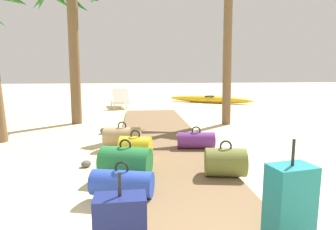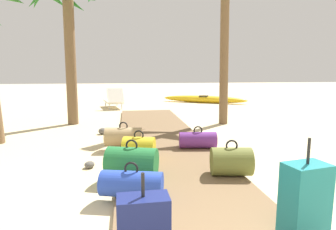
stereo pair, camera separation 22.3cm
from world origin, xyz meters
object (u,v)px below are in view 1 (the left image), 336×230
object	(u,v)px
duffel_bag_blue	(122,183)
duffel_bag_purple	(196,140)
duffel_bag_green	(126,161)
kayak	(210,99)
suitcase_teal	(290,204)
palm_tree_far_left	(70,8)
duffel_bag_olive	(225,162)
duffel_bag_yellow	(135,147)
duffel_bag_tan	(122,137)
lounge_chair	(119,100)

from	to	relation	value
duffel_bag_blue	duffel_bag_purple	bearing A→B (deg)	56.56
duffel_bag_green	kayak	size ratio (longest dim) A/B	0.20
suitcase_teal	palm_tree_far_left	size ratio (longest dim) A/B	0.21
duffel_bag_olive	duffel_bag_blue	distance (m)	1.43
duffel_bag_olive	duffel_bag_yellow	size ratio (longest dim) A/B	1.03
duffel_bag_tan	duffel_bag_olive	distance (m)	2.25
duffel_bag_yellow	duffel_bag_purple	xyz separation A→B (m)	(1.10, 0.49, -0.03)
duffel_bag_blue	suitcase_teal	bearing A→B (deg)	-36.22
suitcase_teal	palm_tree_far_left	bearing A→B (deg)	115.64
suitcase_teal	palm_tree_far_left	distance (m)	7.38
duffel_bag_purple	kayak	xyz separation A→B (m)	(2.33, 7.96, -0.06)
duffel_bag_blue	lounge_chair	xyz separation A→B (m)	(-0.53, 8.47, 0.10)
duffel_bag_purple	palm_tree_far_left	distance (m)	5.21
duffel_bag_blue	suitcase_teal	distance (m)	1.75
duffel_bag_tan	duffel_bag_blue	world-z (taller)	duffel_bag_tan
duffel_bag_tan	duffel_bag_green	distance (m)	1.57
kayak	palm_tree_far_left	bearing A→B (deg)	-137.50
duffel_bag_tan	lounge_chair	size ratio (longest dim) A/B	0.45
duffel_bag_yellow	duffel_bag_blue	world-z (taller)	duffel_bag_yellow
palm_tree_far_left	lounge_chair	xyz separation A→B (m)	(1.03, 3.32, -2.84)
duffel_bag_green	duffel_bag_purple	world-z (taller)	duffel_bag_green
lounge_chair	kayak	xyz separation A→B (m)	(4.10, 1.38, -0.16)
duffel_bag_tan	lounge_chair	world-z (taller)	lounge_chair
duffel_bag_green	duffel_bag_yellow	bearing A→B (deg)	80.50
duffel_bag_yellow	palm_tree_far_left	xyz separation A→B (m)	(-1.70, 3.76, 2.90)
suitcase_teal	duffel_bag_purple	world-z (taller)	suitcase_teal
duffel_bag_olive	kayak	xyz separation A→B (m)	(2.22, 9.37, -0.11)
duffel_bag_blue	palm_tree_far_left	world-z (taller)	palm_tree_far_left
duffel_bag_tan	duffel_bag_yellow	xyz separation A→B (m)	(0.25, -0.81, 0.00)
suitcase_teal	lounge_chair	size ratio (longest dim) A/B	0.54
duffel_bag_olive	palm_tree_far_left	xyz separation A→B (m)	(-2.90, 4.67, 2.89)
duffel_bag_tan	suitcase_teal	bearing A→B (deg)	-64.92
duffel_bag_green	duffel_bag_purple	xyz separation A→B (m)	(1.22, 1.26, -0.05)
suitcase_teal	duffel_bag_tan	bearing A→B (deg)	115.08
duffel_bag_purple	palm_tree_far_left	world-z (taller)	palm_tree_far_left
kayak	duffel_bag_blue	bearing A→B (deg)	-109.94
duffel_bag_tan	duffel_bag_olive	bearing A→B (deg)	-49.85
duffel_bag_tan	duffel_bag_blue	size ratio (longest dim) A/B	0.96
duffel_bag_yellow	suitcase_teal	size ratio (longest dim) A/B	0.66
palm_tree_far_left	duffel_bag_blue	bearing A→B (deg)	-73.16
palm_tree_far_left	kayak	bearing A→B (deg)	42.50
duffel_bag_purple	lounge_chair	size ratio (longest dim) A/B	0.44
suitcase_teal	lounge_chair	world-z (taller)	suitcase_teal
suitcase_teal	lounge_chair	xyz separation A→B (m)	(-1.94, 9.50, -0.08)
duffel_bag_blue	lounge_chair	world-z (taller)	lounge_chair
duffel_bag_purple	palm_tree_far_left	xyz separation A→B (m)	(-2.80, 3.26, 2.93)
duffel_bag_purple	palm_tree_far_left	bearing A→B (deg)	130.63
duffel_bag_green	kayak	world-z (taller)	duffel_bag_green
suitcase_teal	duffel_bag_olive	bearing A→B (deg)	92.27
lounge_chair	duffel_bag_olive	bearing A→B (deg)	-76.77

